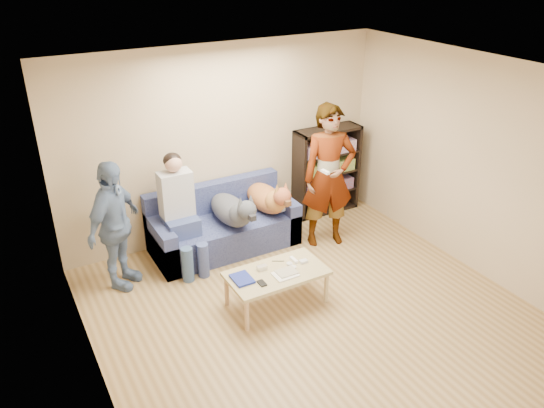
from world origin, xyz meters
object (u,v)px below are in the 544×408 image
dog_tan (268,198)px  bookshelf (326,169)px  sofa (223,227)px  person_standing_left (115,226)px  coffee_table (277,275)px  person_seated (180,208)px  camera_silver (262,268)px  notebook_blue (242,279)px  dog_gray (233,210)px  person_standing_right (329,177)px

dog_tan → bookshelf: bearing=17.5°
sofa → dog_tan: size_ratio=1.65×
person_standing_left → coffee_table: (1.42, -1.23, -0.41)m
coffee_table → bookshelf: bearing=43.2°
sofa → person_seated: person_seated is taller
person_standing_left → camera_silver: 1.74m
notebook_blue → dog_tan: size_ratio=0.23×
coffee_table → notebook_blue: bearing=172.9°
sofa → bookshelf: size_ratio=1.46×
dog_gray → dog_tan: size_ratio=1.08×
sofa → person_seated: size_ratio=1.29×
camera_silver → dog_tan: bearing=58.2°
person_standing_right → coffee_table: (-1.29, -0.90, -0.59)m
sofa → bookshelf: 1.86m
notebook_blue → dog_tan: bearing=51.1°
dog_tan → coffee_table: dog_tan is taller
sofa → coffee_table: sofa is taller
camera_silver → bookshelf: (1.93, 1.58, 0.23)m
person_standing_left → bookshelf: size_ratio=1.20×
person_standing_right → dog_tan: size_ratio=1.67×
person_seated → coffee_table: (0.60, -1.33, -0.40)m
notebook_blue → dog_gray: 1.27m
camera_silver → coffee_table: (0.12, -0.12, -0.07)m
person_standing_left → dog_tan: (2.05, 0.09, -0.16)m
person_seated → camera_silver: bearing=-68.3°
sofa → dog_tan: dog_tan is taller
dog_gray → person_standing_left: bearing=179.6°
sofa → person_standing_left: bearing=-170.9°
person_seated → coffee_table: person_seated is taller
person_seated → coffee_table: bearing=-65.7°
bookshelf → person_standing_right: bearing=-123.1°
camera_silver → dog_tan: size_ratio=0.10×
person_standing_left → dog_tan: person_standing_left is taller
person_standing_right → camera_silver: bearing=-135.0°
person_seated → person_standing_left: bearing=-172.9°
dog_tan → coffee_table: bearing=-115.3°
coffee_table → dog_tan: bearing=64.7°
notebook_blue → dog_tan: 1.65m
camera_silver → bookshelf: bearing=39.3°
dog_gray → bookshelf: size_ratio=0.95×
dog_gray → coffee_table: bearing=-92.7°
dog_gray → person_seated: bearing=170.3°
dog_gray → bookshelf: 1.81m
person_standing_left → dog_tan: 2.05m
person_standing_left → bookshelf: (3.23, 0.46, -0.10)m
person_standing_right → dog_tan: (-0.66, 0.43, -0.34)m
bookshelf → person_standing_left: bearing=-171.9°
person_seated → dog_tan: size_ratio=1.28×
camera_silver → coffee_table: bearing=-45.0°
person_seated → dog_gray: 0.69m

